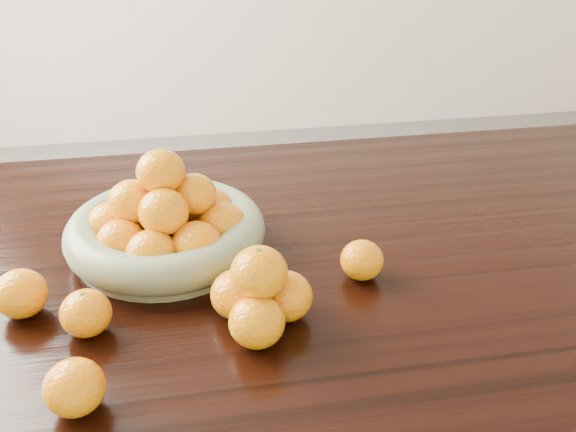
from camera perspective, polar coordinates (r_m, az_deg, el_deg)
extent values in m
cube|color=black|center=(1.20, 0.56, -3.65)|extent=(2.00, 1.00, 0.04)
cylinder|color=gray|center=(1.20, -10.67, -2.69)|extent=(0.32, 0.32, 0.02)
torus|color=gray|center=(1.18, -10.81, -1.29)|extent=(0.36, 0.36, 0.07)
ellipsoid|color=#FF9607|center=(1.16, -5.91, -0.77)|extent=(0.09, 0.09, 0.08)
ellipsoid|color=#FF9607|center=(1.22, -6.89, 0.67)|extent=(0.09, 0.09, 0.08)
ellipsoid|color=#FF9607|center=(1.27, -10.06, 1.43)|extent=(0.08, 0.08, 0.07)
ellipsoid|color=#FF9607|center=(1.25, -13.30, 0.74)|extent=(0.08, 0.08, 0.07)
ellipsoid|color=#FF9607|center=(1.20, -15.40, -0.68)|extent=(0.09, 0.09, 0.08)
ellipsoid|color=#FF9607|center=(1.14, -14.60, -2.24)|extent=(0.09, 0.09, 0.08)
ellipsoid|color=#FF9607|center=(1.09, -12.04, -3.29)|extent=(0.09, 0.09, 0.08)
ellipsoid|color=#FF9607|center=(1.10, -8.10, -2.58)|extent=(0.09, 0.09, 0.08)
ellipsoid|color=#FF9607|center=(1.17, -10.73, -0.88)|extent=(0.08, 0.08, 0.08)
ellipsoid|color=#FF9607|center=(1.15, -8.33, 1.92)|extent=(0.08, 0.08, 0.07)
ellipsoid|color=#FF9607|center=(1.21, -11.22, 2.61)|extent=(0.08, 0.08, 0.08)
ellipsoid|color=#FF9607|center=(1.16, -13.70, 1.22)|extent=(0.08, 0.08, 0.08)
ellipsoid|color=#FF9607|center=(1.11, -10.99, 0.36)|extent=(0.09, 0.09, 0.08)
ellipsoid|color=#FF9607|center=(1.14, -11.24, 3.87)|extent=(0.09, 0.09, 0.08)
ellipsoid|color=#FF9607|center=(0.95, -2.79, -9.37)|extent=(0.08, 0.08, 0.08)
ellipsoid|color=#FF9607|center=(1.00, -0.20, -7.14)|extent=(0.08, 0.08, 0.08)
ellipsoid|color=#FF9607|center=(1.01, -4.54, -6.95)|extent=(0.08, 0.08, 0.08)
ellipsoid|color=#FF9607|center=(0.95, -2.58, -5.05)|extent=(0.09, 0.09, 0.08)
ellipsoid|color=#FF9607|center=(1.02, -17.53, -8.24)|extent=(0.08, 0.08, 0.07)
ellipsoid|color=#FF9607|center=(0.90, -18.45, -14.25)|extent=(0.08, 0.08, 0.07)
ellipsoid|color=#FF9607|center=(1.10, 6.59, -3.91)|extent=(0.07, 0.07, 0.07)
ellipsoid|color=#FF9607|center=(1.09, -22.66, -6.38)|extent=(0.08, 0.08, 0.08)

